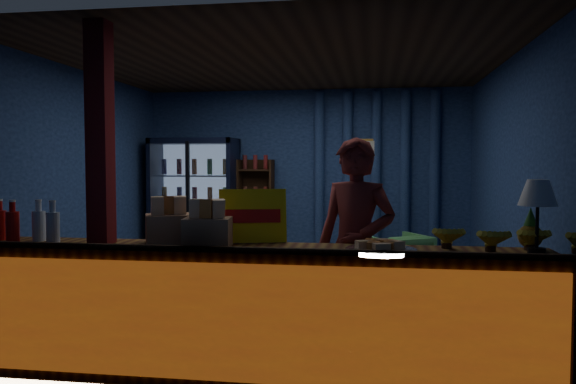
{
  "coord_description": "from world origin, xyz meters",
  "views": [
    {
      "loc": [
        0.96,
        -5.82,
        1.56
      ],
      "look_at": [
        0.11,
        -0.2,
        1.26
      ],
      "focal_mm": 35.0,
      "sensor_mm": 36.0,
      "label": 1
    }
  ],
  "objects_px": {
    "table_lamp": "(538,196)",
    "green_chair": "(396,260)",
    "shopkeeper": "(356,249)",
    "pastry_tray": "(381,248)"
  },
  "relations": [
    {
      "from": "shopkeeper",
      "to": "table_lamp",
      "type": "bearing_deg",
      "value": -2.41
    },
    {
      "from": "green_chair",
      "to": "table_lamp",
      "type": "distance_m",
      "value": 3.44
    },
    {
      "from": "pastry_tray",
      "to": "table_lamp",
      "type": "height_order",
      "value": "table_lamp"
    },
    {
      "from": "shopkeeper",
      "to": "green_chair",
      "type": "xyz_separation_m",
      "value": [
        0.42,
        2.71,
        -0.54
      ]
    },
    {
      "from": "shopkeeper",
      "to": "pastry_tray",
      "type": "relative_size",
      "value": 3.62
    },
    {
      "from": "shopkeeper",
      "to": "green_chair",
      "type": "relative_size",
      "value": 2.39
    },
    {
      "from": "table_lamp",
      "to": "green_chair",
      "type": "bearing_deg",
      "value": 103.93
    },
    {
      "from": "green_chair",
      "to": "pastry_tray",
      "type": "relative_size",
      "value": 1.52
    },
    {
      "from": "shopkeeper",
      "to": "pastry_tray",
      "type": "distance_m",
      "value": 0.63
    },
    {
      "from": "shopkeeper",
      "to": "table_lamp",
      "type": "relative_size",
      "value": 3.54
    }
  ]
}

